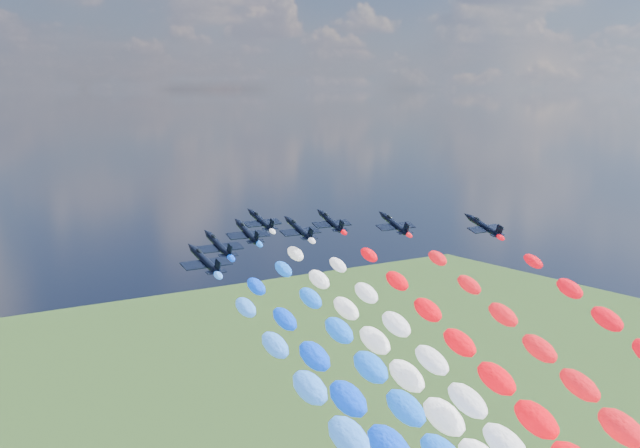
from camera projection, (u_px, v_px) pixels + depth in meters
jet_0 at (205, 261)px, 145.59m from camera, size 9.54×12.59×6.48m
jet_1 at (219, 245)px, 160.08m from camera, size 8.91×12.14×6.48m
jet_2 at (247, 232)px, 174.38m from camera, size 9.59×12.63×6.48m
jet_3 at (299, 229)px, 178.33m from camera, size 9.06×12.25×6.48m
jet_4 at (261, 221)px, 189.81m from camera, size 9.32×12.44×6.48m
jet_5 at (331, 222)px, 188.55m from camera, size 9.42×12.51×6.48m
jet_6 at (394, 224)px, 185.11m from camera, size 9.45×12.53×6.48m
jet_7 at (484, 226)px, 181.97m from camera, size 9.57×12.62×6.48m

